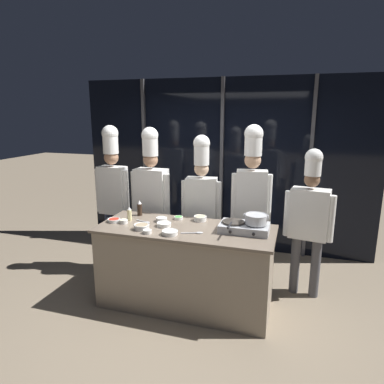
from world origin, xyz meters
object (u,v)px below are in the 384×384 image
(prep_bowl_chili_flakes, at_px, (114,220))
(prep_bowl_garlic, at_px, (147,231))
(squeeze_bottle_soy, at_px, (140,208))
(prep_bowl_onion, at_px, (162,219))
(chef_apprentice, at_px, (309,215))
(squeeze_bottle_oil, at_px, (129,214))
(serving_spoon_slotted, at_px, (196,233))
(prep_bowl_scallions, at_px, (179,218))
(chef_line, at_px, (202,198))
(stock_pot, at_px, (256,219))
(prep_bowl_rice, at_px, (170,232))
(frying_pan, at_px, (233,220))
(prep_bowl_bean_sprouts, at_px, (164,224))
(chef_head, at_px, (113,185))
(chef_pastry, at_px, (251,191))
(prep_bowl_ginger, at_px, (200,218))
(prep_bowl_noodles, at_px, (124,221))
(portable_stove, at_px, (244,227))
(serving_spoon_solid, at_px, (145,222))
(chef_sous, at_px, (151,191))
(prep_bowl_mushrooms, at_px, (142,226))

(prep_bowl_chili_flakes, bearing_deg, prep_bowl_garlic, -24.17)
(prep_bowl_garlic, relative_size, prep_bowl_chili_flakes, 0.64)
(squeeze_bottle_soy, relative_size, prep_bowl_onion, 1.46)
(prep_bowl_onion, height_order, chef_apprentice, chef_apprentice)
(squeeze_bottle_oil, distance_m, serving_spoon_slotted, 0.91)
(prep_bowl_scallions, bearing_deg, chef_line, 65.26)
(serving_spoon_slotted, bearing_deg, stock_pot, 19.15)
(stock_pot, relative_size, prep_bowl_rice, 1.54)
(prep_bowl_chili_flakes, xyz_separation_m, chef_line, (0.87, 0.70, 0.16))
(frying_pan, bearing_deg, stock_pot, 1.20)
(prep_bowl_bean_sprouts, bearing_deg, chef_head, 146.98)
(prep_bowl_garlic, height_order, chef_pastry, chef_pastry)
(prep_bowl_ginger, bearing_deg, chef_apprentice, 16.01)
(frying_pan, distance_m, prep_bowl_ginger, 0.50)
(prep_bowl_noodles, height_order, prep_bowl_ginger, prep_bowl_ginger)
(portable_stove, bearing_deg, chef_apprentice, 40.48)
(prep_bowl_onion, relative_size, serving_spoon_slotted, 0.56)
(squeeze_bottle_oil, relative_size, prep_bowl_noodles, 1.67)
(prep_bowl_ginger, height_order, serving_spoon_solid, prep_bowl_ginger)
(squeeze_bottle_oil, relative_size, chef_sous, 0.08)
(portable_stove, bearing_deg, prep_bowl_mushrooms, -166.62)
(prep_bowl_mushrooms, bearing_deg, prep_bowl_onion, 71.25)
(prep_bowl_garlic, xyz_separation_m, chef_head, (-0.93, 0.92, 0.25))
(frying_pan, bearing_deg, prep_bowl_garlic, -157.61)
(chef_head, bearing_deg, prep_bowl_chili_flakes, 121.86)
(prep_bowl_onion, relative_size, prep_bowl_mushrooms, 0.76)
(chef_head, bearing_deg, prep_bowl_noodles, 129.02)
(chef_pastry, bearing_deg, squeeze_bottle_soy, 9.22)
(chef_pastry, bearing_deg, prep_bowl_ginger, 27.86)
(prep_bowl_bean_sprouts, height_order, serving_spoon_solid, prep_bowl_bean_sprouts)
(serving_spoon_slotted, height_order, chef_apprentice, chef_apprentice)
(prep_bowl_bean_sprouts, relative_size, prep_bowl_onion, 1.27)
(prep_bowl_bean_sprouts, relative_size, serving_spoon_slotted, 0.71)
(prep_bowl_ginger, bearing_deg, squeeze_bottle_oil, -163.90)
(stock_pot, relative_size, squeeze_bottle_oil, 1.58)
(frying_pan, distance_m, chef_apprentice, 0.98)
(chef_line, distance_m, chef_pastry, 0.64)
(serving_spoon_slotted, bearing_deg, serving_spoon_solid, 165.34)
(stock_pot, bearing_deg, prep_bowl_onion, 177.07)
(stock_pot, distance_m, squeeze_bottle_oil, 1.48)
(chef_line, relative_size, chef_apprentice, 1.07)
(prep_bowl_scallions, xyz_separation_m, serving_spoon_solid, (-0.33, -0.23, -0.01))
(squeeze_bottle_soy, height_order, prep_bowl_chili_flakes, squeeze_bottle_soy)
(portable_stove, distance_m, chef_apprentice, 0.88)
(chef_head, distance_m, chef_sous, 0.57)
(portable_stove, distance_m, prep_bowl_bean_sprouts, 0.89)
(prep_bowl_ginger, height_order, chef_sous, chef_sous)
(squeeze_bottle_oil, bearing_deg, chef_head, 133.23)
(chef_head, relative_size, chef_line, 1.05)
(chef_sous, relative_size, chef_apprentice, 1.12)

